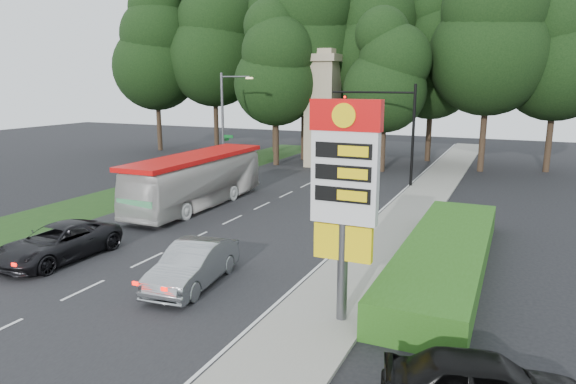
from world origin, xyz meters
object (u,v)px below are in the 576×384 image
at_px(traffic_signal_mast, 395,120).
at_px(monument, 323,108).
at_px(gas_station_pylon, 344,182).
at_px(transit_bus, 197,181).
at_px(sedan_silver, 193,265).
at_px(suv_charcoal, 58,243).
at_px(streetlight_signs, 225,120).

relative_size(traffic_signal_mast, monument, 0.72).
relative_size(gas_station_pylon, traffic_signal_mast, 0.95).
height_order(gas_station_pylon, transit_bus, gas_station_pylon).
xyz_separation_m(monument, sedan_silver, (5.29, -27.41, -4.32)).
bearing_deg(traffic_signal_mast, gas_station_pylon, -80.91).
xyz_separation_m(gas_station_pylon, sedan_silver, (-5.91, 0.60, -3.66)).
relative_size(transit_bus, suv_charcoal, 2.08).
bearing_deg(streetlight_signs, sedan_silver, -62.10).
relative_size(transit_bus, sedan_silver, 2.35).
height_order(gas_station_pylon, streetlight_signs, streetlight_signs).
bearing_deg(streetlight_signs, transit_bus, -69.08).
bearing_deg(sedan_silver, monument, 94.25).
distance_m(traffic_signal_mast, sedan_silver, 21.89).
bearing_deg(traffic_signal_mast, streetlight_signs, -171.08).
bearing_deg(streetlight_signs, monument, 58.03).
height_order(monument, suv_charcoal, monument).
bearing_deg(gas_station_pylon, streetlight_signs, 128.96).
distance_m(gas_station_pylon, suv_charcoal, 13.19).
relative_size(monument, sedan_silver, 2.11).
xyz_separation_m(traffic_signal_mast, suv_charcoal, (-9.13, -21.43, -3.92)).
bearing_deg(suv_charcoal, gas_station_pylon, -0.97).
xyz_separation_m(streetlight_signs, sedan_silver, (10.28, -19.42, -3.65)).
xyz_separation_m(traffic_signal_mast, monument, (-7.68, 6.00, 0.43)).
distance_m(traffic_signal_mast, suv_charcoal, 23.63).
bearing_deg(traffic_signal_mast, transit_bus, -129.56).
distance_m(streetlight_signs, transit_bus, 10.18).
height_order(sedan_silver, suv_charcoal, sedan_silver).
distance_m(transit_bus, suv_charcoal, 10.35).
bearing_deg(traffic_signal_mast, monument, 142.00).
relative_size(streetlight_signs, sedan_silver, 1.68).
bearing_deg(gas_station_pylon, sedan_silver, 174.22).
bearing_deg(transit_bus, suv_charcoal, -90.48).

